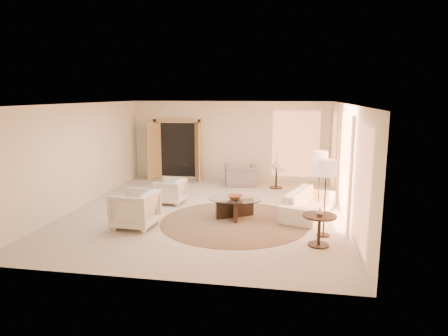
% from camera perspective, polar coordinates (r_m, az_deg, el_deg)
% --- Properties ---
extents(room, '(7.04, 8.04, 2.83)m').
position_cam_1_polar(room, '(10.27, -2.58, 1.30)').
color(room, beige).
rests_on(room, ground).
extents(windows_right, '(0.10, 6.40, 2.40)m').
position_cam_1_polar(windows_right, '(10.22, 16.80, 0.55)').
color(windows_right, '#FE9A65').
rests_on(windows_right, room).
extents(window_back_corner, '(1.70, 0.10, 2.40)m').
position_cam_1_polar(window_back_corner, '(13.96, 10.22, 3.38)').
color(window_back_corner, '#FE9A65').
rests_on(window_back_corner, room).
extents(curtains_right, '(0.06, 5.20, 2.60)m').
position_cam_1_polar(curtains_right, '(11.11, 15.98, 1.09)').
color(curtains_right, tan).
rests_on(curtains_right, room).
extents(french_doors, '(1.95, 0.66, 2.16)m').
position_cam_1_polar(french_doors, '(14.45, -6.72, 2.58)').
color(french_doors, tan).
rests_on(french_doors, room).
extents(area_rug, '(3.80, 3.80, 0.01)m').
position_cam_1_polar(area_rug, '(9.72, 1.46, -7.67)').
color(area_rug, '#412F20').
rests_on(area_rug, room).
extents(sofa, '(1.51, 2.34, 0.64)m').
position_cam_1_polar(sofa, '(10.38, 12.04, -4.92)').
color(sofa, white).
rests_on(sofa, room).
extents(armchair_left, '(0.75, 0.79, 0.76)m').
position_cam_1_polar(armchair_left, '(11.34, -7.68, -3.15)').
color(armchair_left, white).
rests_on(armchair_left, room).
extents(armchair_right, '(0.94, 0.99, 0.94)m').
position_cam_1_polar(armchair_right, '(9.44, -12.63, -5.53)').
color(armchair_right, white).
rests_on(armchair_right, room).
extents(accent_chair, '(1.18, 0.91, 0.92)m').
position_cam_1_polar(accent_chair, '(13.41, 2.36, -0.59)').
color(accent_chair, gray).
rests_on(accent_chair, room).
extents(coffee_table, '(1.75, 1.75, 0.48)m').
position_cam_1_polar(coffee_table, '(9.97, 1.57, -5.41)').
color(coffee_table, black).
rests_on(coffee_table, room).
extents(end_table, '(0.68, 0.68, 0.65)m').
position_cam_1_polar(end_table, '(8.35, 13.45, -7.89)').
color(end_table, black).
rests_on(end_table, room).
extents(side_table, '(0.55, 0.55, 0.64)m').
position_cam_1_polar(side_table, '(13.17, 7.47, -1.20)').
color(side_table, '#2B2318').
rests_on(side_table, room).
extents(floor_lamp_near, '(0.39, 0.39, 1.60)m').
position_cam_1_polar(floor_lamp_near, '(10.60, 13.57, 1.10)').
color(floor_lamp_near, '#2B2318').
rests_on(floor_lamp_near, room).
extents(floor_lamp_far, '(0.41, 0.41, 1.68)m').
position_cam_1_polar(floor_lamp_far, '(8.71, 14.39, -0.46)').
color(floor_lamp_far, '#2B2318').
rests_on(floor_lamp_far, room).
extents(bowl, '(0.39, 0.39, 0.09)m').
position_cam_1_polar(bowl, '(9.91, 1.58, -4.17)').
color(bowl, brown).
rests_on(bowl, coffee_table).
extents(end_vase, '(0.16, 0.16, 0.16)m').
position_cam_1_polar(end_vase, '(8.27, 13.53, -6.07)').
color(end_vase, silver).
rests_on(end_vase, end_table).
extents(side_vase, '(0.32, 0.32, 0.27)m').
position_cam_1_polar(side_vase, '(13.10, 7.51, 0.44)').
color(side_vase, silver).
rests_on(side_vase, side_table).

